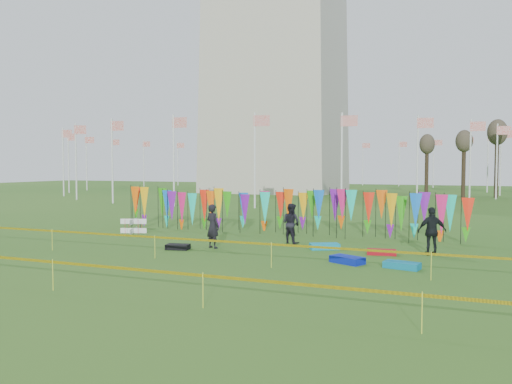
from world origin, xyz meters
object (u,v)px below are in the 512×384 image
(person_left, at_px, (213,226))
(person_mid, at_px, (291,223))
(kite_bag_blue, at_px, (347,260))
(kite_bag_black, at_px, (178,247))
(kite_bag_teal, at_px, (402,265))
(kite_bag_red, at_px, (382,252))
(kite_bag_turquoise, at_px, (325,246))
(box_kite, at_px, (133,226))
(person_right, at_px, (432,231))

(person_left, xyz_separation_m, person_mid, (2.74, 2.51, -0.03))
(kite_bag_blue, distance_m, kite_bag_black, 7.30)
(person_left, height_order, kite_bag_teal, person_left)
(kite_bag_red, bearing_deg, kite_bag_teal, -67.82)
(kite_bag_turquoise, xyz_separation_m, kite_bag_teal, (3.45, -2.94, -0.01))
(box_kite, height_order, kite_bag_black, box_kite)
(person_left, height_order, kite_bag_blue, person_left)
(person_left, xyz_separation_m, kite_bag_blue, (6.07, -1.21, -0.82))
(kite_bag_turquoise, xyz_separation_m, kite_bag_black, (-5.79, -2.36, -0.01))
(box_kite, height_order, person_left, person_left)
(kite_bag_red, relative_size, kite_bag_black, 1.17)
(box_kite, distance_m, kite_bag_black, 5.96)
(person_left, bearing_deg, kite_bag_teal, -169.29)
(box_kite, xyz_separation_m, kite_bag_red, (13.00, -1.67, -0.29))
(person_left, relative_size, kite_bag_teal, 1.59)
(box_kite, height_order, kite_bag_teal, box_kite)
(kite_bag_blue, xyz_separation_m, kite_bag_teal, (1.95, -0.24, -0.01))
(kite_bag_turquoise, bearing_deg, kite_bag_blue, -60.87)
(kite_bag_red, bearing_deg, kite_bag_blue, -112.73)
(box_kite, xyz_separation_m, person_mid, (8.74, -0.18, 0.53))
(person_right, distance_m, kite_bag_turquoise, 4.39)
(kite_bag_blue, height_order, kite_bag_black, kite_bag_blue)
(person_right, relative_size, kite_bag_teal, 1.61)
(kite_bag_turquoise, bearing_deg, person_mid, 150.56)
(kite_bag_turquoise, distance_m, kite_bag_blue, 3.09)
(box_kite, relative_size, kite_bag_turquoise, 0.64)
(person_left, height_order, kite_bag_black, person_left)
(person_mid, xyz_separation_m, kite_bag_blue, (3.32, -3.73, -0.79))
(person_right, bearing_deg, kite_bag_black, -6.72)
(kite_bag_red, xyz_separation_m, kite_bag_black, (-8.23, -1.89, 0.01))
(kite_bag_teal, bearing_deg, box_kite, 163.50)
(kite_bag_blue, height_order, kite_bag_teal, kite_bag_blue)
(person_left, bearing_deg, kite_bag_black, 56.36)
(box_kite, distance_m, kite_bag_teal, 14.61)
(kite_bag_turquoise, bearing_deg, box_kite, 173.46)
(kite_bag_red, bearing_deg, box_kite, 172.67)
(person_mid, relative_size, kite_bag_black, 1.90)
(kite_bag_black, xyz_separation_m, kite_bag_teal, (9.24, -0.58, 0.00))
(kite_bag_blue, relative_size, kite_bag_red, 1.06)
(box_kite, bearing_deg, kite_bag_blue, -17.95)
(kite_bag_teal, bearing_deg, person_mid, 143.03)
(box_kite, relative_size, kite_bag_blue, 0.65)
(box_kite, xyz_separation_m, kite_bag_teal, (14.00, -4.15, -0.28))
(kite_bag_blue, bearing_deg, person_left, 168.70)
(kite_bag_turquoise, height_order, kite_bag_teal, kite_bag_turquoise)
(person_left, bearing_deg, kite_bag_turquoise, -140.98)
(person_left, height_order, kite_bag_turquoise, person_left)
(kite_bag_blue, bearing_deg, kite_bag_turquoise, 119.13)
(kite_bag_blue, bearing_deg, person_mid, 131.74)
(box_kite, height_order, person_mid, person_mid)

